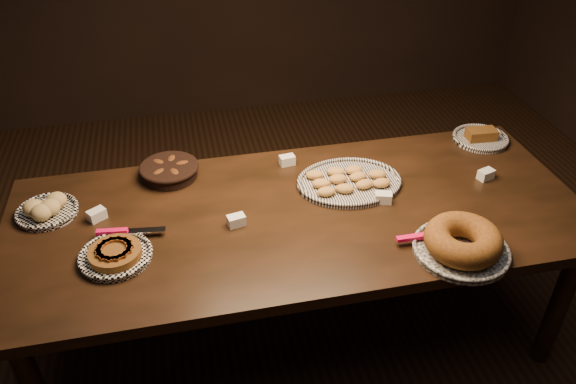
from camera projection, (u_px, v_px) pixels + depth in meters
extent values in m
plane|color=black|center=(298.00, 333.00, 2.76)|extent=(5.00, 5.00, 0.00)
cube|color=black|center=(299.00, 216.00, 2.35)|extent=(2.40, 1.00, 0.05)
cylinder|color=black|center=(559.00, 304.00, 2.44)|extent=(0.08, 0.08, 0.70)
cylinder|color=black|center=(60.00, 260.00, 2.68)|extent=(0.08, 0.08, 0.70)
cylinder|color=black|center=(476.00, 203.00, 3.05)|extent=(0.08, 0.08, 0.70)
torus|color=white|center=(115.00, 255.00, 2.08)|extent=(0.27, 0.27, 0.02)
cylinder|color=#552911|center=(115.00, 253.00, 2.08)|extent=(0.20, 0.20, 0.03)
cube|color=#522C0E|center=(129.00, 247.00, 2.07)|extent=(0.02, 0.07, 0.01)
cube|color=#522C0E|center=(128.00, 243.00, 2.09)|extent=(0.05, 0.07, 0.01)
cube|color=#522C0E|center=(124.00, 240.00, 2.10)|extent=(0.06, 0.06, 0.01)
cube|color=#522C0E|center=(118.00, 239.00, 2.11)|extent=(0.07, 0.03, 0.01)
cube|color=#522C0E|center=(112.00, 240.00, 2.10)|extent=(0.07, 0.03, 0.01)
cube|color=#522C0E|center=(106.00, 243.00, 2.09)|extent=(0.06, 0.06, 0.01)
cube|color=#522C0E|center=(101.00, 246.00, 2.08)|extent=(0.05, 0.07, 0.01)
cube|color=#522C0E|center=(99.00, 251.00, 2.06)|extent=(0.02, 0.07, 0.01)
cube|color=#522C0E|center=(100.00, 255.00, 2.04)|extent=(0.05, 0.07, 0.01)
cube|color=#522C0E|center=(104.00, 257.00, 2.03)|extent=(0.06, 0.06, 0.01)
cube|color=#522C0E|center=(110.00, 258.00, 2.02)|extent=(0.07, 0.03, 0.01)
cube|color=#522C0E|center=(117.00, 258.00, 2.02)|extent=(0.07, 0.03, 0.01)
cube|color=#522C0E|center=(123.00, 255.00, 2.04)|extent=(0.06, 0.06, 0.01)
cube|color=#522C0E|center=(127.00, 251.00, 2.05)|extent=(0.05, 0.07, 0.01)
cube|color=#F80C54|center=(112.00, 231.00, 2.18)|extent=(0.12, 0.04, 0.02)
cube|color=silver|center=(146.00, 230.00, 2.19)|extent=(0.15, 0.05, 0.00)
torus|color=black|center=(349.00, 181.00, 2.48)|extent=(0.38, 0.38, 0.02)
ellipsoid|color=olive|center=(326.00, 192.00, 2.39)|extent=(0.08, 0.05, 0.04)
ellipsoid|color=olive|center=(345.00, 188.00, 2.41)|extent=(0.09, 0.07, 0.04)
ellipsoid|color=olive|center=(364.00, 184.00, 2.44)|extent=(0.09, 0.07, 0.04)
ellipsoid|color=olive|center=(382.00, 183.00, 2.45)|extent=(0.08, 0.06, 0.04)
ellipsoid|color=olive|center=(321.00, 183.00, 2.44)|extent=(0.09, 0.06, 0.04)
ellipsoid|color=olive|center=(338.00, 179.00, 2.47)|extent=(0.08, 0.06, 0.04)
ellipsoid|color=olive|center=(358.00, 176.00, 2.49)|extent=(0.09, 0.06, 0.04)
ellipsoid|color=olive|center=(377.00, 174.00, 2.50)|extent=(0.09, 0.07, 0.04)
ellipsoid|color=olive|center=(315.00, 175.00, 2.50)|extent=(0.09, 0.07, 0.04)
ellipsoid|color=olive|center=(336.00, 172.00, 2.52)|extent=(0.09, 0.07, 0.04)
ellipsoid|color=olive|center=(354.00, 170.00, 2.53)|extent=(0.08, 0.05, 0.04)
torus|color=black|center=(461.00, 248.00, 2.11)|extent=(0.36, 0.36, 0.02)
torus|color=brown|center=(463.00, 240.00, 2.08)|extent=(0.33, 0.33, 0.10)
cube|color=#F80C54|center=(411.00, 237.00, 2.15)|extent=(0.12, 0.02, 0.02)
cube|color=silver|center=(443.00, 234.00, 2.17)|extent=(0.15, 0.03, 0.00)
cylinder|color=black|center=(169.00, 171.00, 2.53)|extent=(0.33, 0.33, 0.06)
torus|color=black|center=(169.00, 167.00, 2.52)|extent=(0.27, 0.27, 0.02)
ellipsoid|color=#37170B|center=(182.00, 165.00, 2.54)|extent=(0.09, 0.06, 0.04)
ellipsoid|color=#37170B|center=(172.00, 160.00, 2.57)|extent=(0.06, 0.09, 0.04)
ellipsoid|color=#37170B|center=(159.00, 164.00, 2.54)|extent=(0.09, 0.09, 0.04)
ellipsoid|color=#37170B|center=(159.00, 174.00, 2.48)|extent=(0.09, 0.09, 0.04)
ellipsoid|color=#37170B|center=(175.00, 174.00, 2.48)|extent=(0.07, 0.09, 0.04)
torus|color=white|center=(47.00, 210.00, 2.30)|extent=(0.25, 0.25, 0.02)
ellipsoid|color=tan|center=(33.00, 208.00, 2.28)|extent=(0.08, 0.08, 0.07)
ellipsoid|color=tan|center=(56.00, 200.00, 2.32)|extent=(0.08, 0.08, 0.07)
ellipsoid|color=tan|center=(41.00, 212.00, 2.25)|extent=(0.08, 0.08, 0.07)
ellipsoid|color=tan|center=(50.00, 208.00, 2.28)|extent=(0.08, 0.08, 0.07)
torus|color=black|center=(481.00, 137.00, 2.80)|extent=(0.27, 0.27, 0.02)
cube|color=#552911|center=(481.00, 134.00, 2.79)|extent=(0.15, 0.09, 0.05)
cube|color=white|center=(236.00, 220.00, 2.24)|extent=(0.08, 0.06, 0.04)
cube|color=white|center=(287.00, 160.00, 2.62)|extent=(0.08, 0.05, 0.04)
cube|color=white|center=(383.00, 198.00, 2.37)|extent=(0.08, 0.06, 0.04)
cube|color=white|center=(97.00, 215.00, 2.28)|extent=(0.08, 0.08, 0.04)
cube|color=white|center=(486.00, 174.00, 2.52)|extent=(0.08, 0.06, 0.04)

